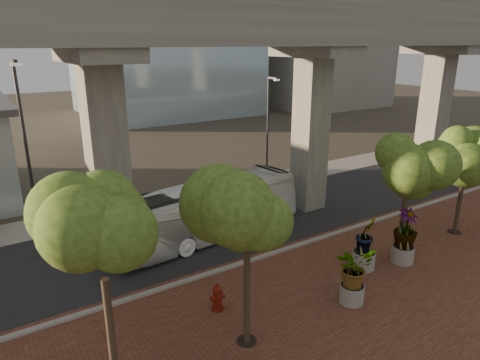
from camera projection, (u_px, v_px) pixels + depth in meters
ground at (244, 241)px, 22.02m from camera, size 160.00×160.00×0.00m
brick_plaza at (364, 322)px, 15.61m from camera, size 70.00×13.00×0.06m
asphalt_road at (224, 228)px, 23.61m from camera, size 90.00×8.00×0.04m
curb_strip at (267, 256)px, 20.40m from camera, size 70.00×0.25×0.16m
far_sidewalk at (181, 198)px, 28.01m from camera, size 90.00×3.00×0.06m
transit_viaduct at (223, 95)px, 21.38m from camera, size 72.00×5.60×12.40m
midrise_block at (321, 27)px, 66.71m from camera, size 18.00×16.00×24.00m
transit_bus at (208, 211)px, 22.07m from camera, size 10.99×3.87×3.00m
parked_car at (425, 147)px, 38.80m from camera, size 4.26×1.59×1.39m
fire_hydrant at (217, 297)px, 16.19m from camera, size 0.55×0.49×1.09m
planter_front at (354, 270)px, 16.38m from camera, size 2.13×2.13×2.34m
planter_right at (406, 230)px, 19.40m from camera, size 2.46×2.46×2.63m
planter_left at (366, 237)px, 18.88m from camera, size 2.28×2.28×2.51m
street_tree_far_west at (101, 242)px, 10.92m from camera, size 3.75×3.75×6.60m
street_tree_near_west at (247, 218)px, 13.20m from camera, size 3.80×3.80×6.32m
street_tree_near_east at (409, 170)px, 18.85m from camera, size 3.48×3.48×5.98m
street_tree_far_east at (467, 158)px, 21.71m from camera, size 3.86×3.86×5.89m
streetlamp_west at (26, 141)px, 20.50m from camera, size 0.45×1.31×9.02m
streetlamp_east at (269, 123)px, 30.15m from camera, size 0.37×1.09×7.51m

